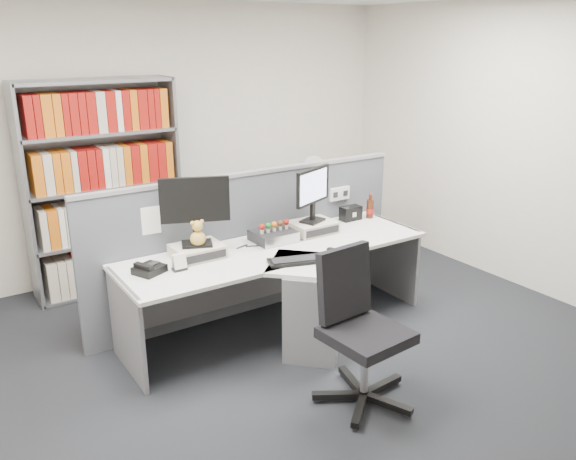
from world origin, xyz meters
TOP-DOWN VIEW (x-y plane):
  - ground at (0.00, 0.00)m, footprint 5.50×5.50m
  - room_shell at (0.00, 0.00)m, footprint 5.04×5.54m
  - partition at (0.00, 1.25)m, footprint 3.00×0.08m
  - desk at (0.00, 0.60)m, footprint 2.60×1.20m
  - monitor_riser_left at (-0.63, 0.98)m, footprint 0.38×0.31m
  - monitor_riser_right at (0.47, 0.98)m, footprint 0.38×0.31m
  - monitor_left at (-0.63, 0.98)m, footprint 0.50×0.24m
  - monitor_right at (0.47, 0.98)m, footprint 0.44×0.21m
  - desktop_pc at (0.07, 0.98)m, footprint 0.34×0.30m
  - figurines at (0.07, 0.96)m, footprint 0.29×0.05m
  - keyboard at (-0.04, 0.46)m, footprint 0.48×0.29m
  - mouse at (0.31, 0.48)m, footprint 0.07×0.11m
  - desk_phone at (-1.06, 0.88)m, footprint 0.25×0.25m
  - desk_calendar at (-0.85, 0.81)m, footprint 0.10×0.08m
  - plush_toy at (-0.63, 0.95)m, footprint 0.12×0.12m
  - speaker at (0.98, 1.08)m, footprint 0.20×0.11m
  - cola_bottle at (1.18, 1.03)m, footprint 0.07×0.07m
  - shelving_unit at (-0.90, 2.44)m, footprint 1.41×0.40m
  - filing_cabinet at (1.20, 1.99)m, footprint 0.45×0.61m
  - desk_fan at (1.20, 1.99)m, footprint 0.27×0.16m
  - office_chair at (-0.08, -0.32)m, footprint 0.67×0.68m

SIDE VIEW (x-z plane):
  - ground at x=0.00m, z-range 0.00..0.00m
  - filing_cabinet at x=1.20m, z-range 0.00..0.70m
  - desk at x=0.00m, z-range 0.10..0.82m
  - office_chair at x=-0.08m, z-range 0.04..1.06m
  - partition at x=0.00m, z-range 0.01..1.29m
  - keyboard at x=-0.04m, z-range 0.72..0.75m
  - mouse at x=0.31m, z-range 0.72..0.76m
  - desk_phone at x=-1.06m, z-range 0.71..0.79m
  - desktop_pc at x=0.07m, z-range 0.72..0.81m
  - monitor_riser_left at x=-0.63m, z-range 0.72..0.82m
  - monitor_riser_right at x=0.47m, z-range 0.72..0.82m
  - desk_calendar at x=-0.85m, z-range 0.71..0.84m
  - speaker at x=0.98m, z-range 0.72..0.85m
  - cola_bottle at x=1.18m, z-range 0.69..0.92m
  - figurines at x=0.07m, z-range 0.82..0.90m
  - plush_toy at x=-0.63m, z-range 0.80..1.02m
  - shelving_unit at x=-0.90m, z-range -0.02..1.98m
  - desk_fan at x=1.20m, z-range 0.76..1.21m
  - monitor_right at x=0.47m, z-range 0.87..1.34m
  - monitor_left at x=-0.63m, z-range 0.87..1.41m
  - room_shell at x=0.00m, z-range 0.43..3.15m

